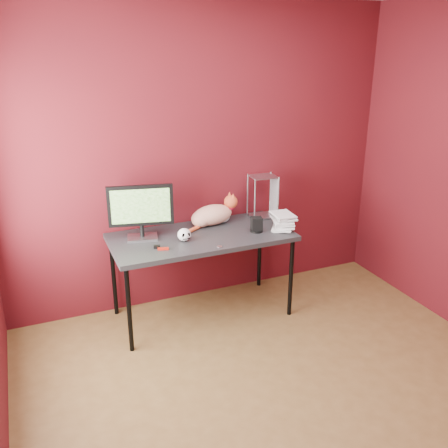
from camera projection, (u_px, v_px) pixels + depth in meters
name	position (u px, v px, depth m)	size (l,w,h in m)	color
room	(310.00, 200.00, 2.77)	(3.52, 3.52, 2.61)	brown
desk	(201.00, 240.00, 4.16)	(1.50, 0.70, 0.75)	black
monitor	(141.00, 209.00, 3.98)	(0.52, 0.21, 0.45)	#A5A5A9
cat	(213.00, 215.00, 4.34)	(0.54, 0.28, 0.26)	#D05A2C
skull_mug	(184.00, 235.00, 4.00)	(0.11, 0.11, 0.10)	silver
speaker	(257.00, 225.00, 4.19)	(0.11, 0.11, 0.13)	black
book_stack	(276.00, 150.00, 4.06)	(0.27, 0.28, 1.35)	beige
wire_rack	(263.00, 196.00, 4.49)	(0.24, 0.20, 0.39)	#A5A5A9
pocket_knife	(163.00, 249.00, 3.85)	(0.09, 0.02, 0.02)	#A5190C
black_gadget	(157.00, 247.00, 3.87)	(0.05, 0.03, 0.02)	black
washer	(220.00, 247.00, 3.90)	(0.04, 0.04, 0.00)	#A5A5A9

